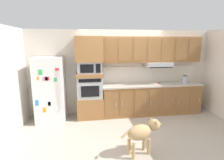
{
  "coord_description": "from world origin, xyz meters",
  "views": [
    {
      "loc": [
        -1.1,
        -4.28,
        2.14
      ],
      "look_at": [
        -0.4,
        0.35,
        1.16
      ],
      "focal_mm": 28.97,
      "sensor_mm": 36.0,
      "label": 1
    }
  ],
  "objects_px": {
    "built_in_oven": "(90,87)",
    "dog": "(143,132)",
    "electric_kettle": "(185,79)",
    "microwave": "(89,67)",
    "screwdriver": "(159,83)",
    "refrigerator": "(50,89)"
  },
  "relations": [
    {
      "from": "built_in_oven",
      "to": "electric_kettle",
      "type": "bearing_deg",
      "value": -0.95
    },
    {
      "from": "electric_kettle",
      "to": "dog",
      "type": "bearing_deg",
      "value": -135.29
    },
    {
      "from": "refrigerator",
      "to": "screwdriver",
      "type": "bearing_deg",
      "value": 2.39
    },
    {
      "from": "refrigerator",
      "to": "built_in_oven",
      "type": "bearing_deg",
      "value": 3.62
    },
    {
      "from": "built_in_oven",
      "to": "refrigerator",
      "type": "bearing_deg",
      "value": -176.38
    },
    {
      "from": "microwave",
      "to": "screwdriver",
      "type": "height_order",
      "value": "microwave"
    },
    {
      "from": "refrigerator",
      "to": "built_in_oven",
      "type": "height_order",
      "value": "refrigerator"
    },
    {
      "from": "built_in_oven",
      "to": "microwave",
      "type": "height_order",
      "value": "microwave"
    },
    {
      "from": "screwdriver",
      "to": "electric_kettle",
      "type": "bearing_deg",
      "value": -8.19
    },
    {
      "from": "screwdriver",
      "to": "dog",
      "type": "height_order",
      "value": "screwdriver"
    },
    {
      "from": "electric_kettle",
      "to": "microwave",
      "type": "bearing_deg",
      "value": 179.05
    },
    {
      "from": "electric_kettle",
      "to": "dog",
      "type": "height_order",
      "value": "electric_kettle"
    },
    {
      "from": "built_in_oven",
      "to": "screwdriver",
      "type": "relative_size",
      "value": 4.15
    },
    {
      "from": "built_in_oven",
      "to": "electric_kettle",
      "type": "relative_size",
      "value": 2.92
    },
    {
      "from": "built_in_oven",
      "to": "electric_kettle",
      "type": "height_order",
      "value": "built_in_oven"
    },
    {
      "from": "refrigerator",
      "to": "electric_kettle",
      "type": "bearing_deg",
      "value": 0.3
    },
    {
      "from": "dog",
      "to": "microwave",
      "type": "bearing_deg",
      "value": 97.59
    },
    {
      "from": "screwdriver",
      "to": "electric_kettle",
      "type": "relative_size",
      "value": 0.7
    },
    {
      "from": "dog",
      "to": "electric_kettle",
      "type": "bearing_deg",
      "value": 26.58
    },
    {
      "from": "built_in_oven",
      "to": "dog",
      "type": "bearing_deg",
      "value": -64.28
    },
    {
      "from": "dog",
      "to": "refrigerator",
      "type": "bearing_deg",
      "value": 118.75
    },
    {
      "from": "microwave",
      "to": "dog",
      "type": "height_order",
      "value": "microwave"
    }
  ]
}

